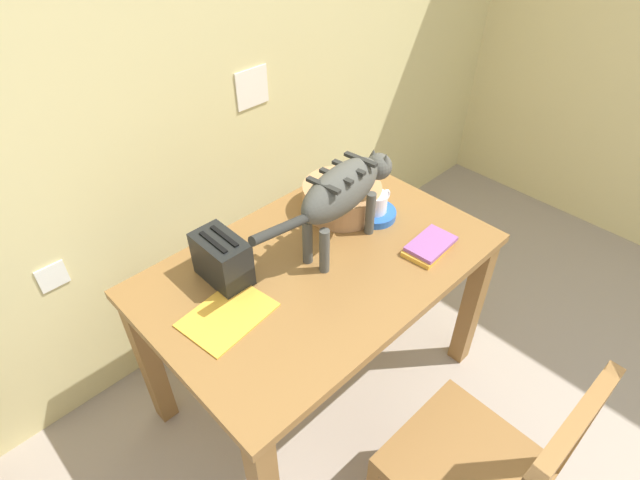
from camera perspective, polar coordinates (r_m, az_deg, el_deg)
The scene contains 10 objects.
wall_rear at distance 1.97m, azimuth -18.03°, elevation 16.80°, with size 4.98×0.11×2.50m.
dining_table at distance 1.88m, azimuth 0.00°, elevation -4.55°, with size 1.25×0.80×0.74m.
cat at distance 1.74m, azimuth 2.71°, elevation 5.59°, with size 0.71×0.18×0.34m.
saucer_bowl at distance 2.02m, azimuth 6.21°, elevation 2.98°, with size 0.17×0.17×0.03m, color blue.
coffee_mug at distance 1.99m, azimuth 6.37°, elevation 4.28°, with size 0.13×0.09×0.08m.
magazine at distance 1.65m, azimuth -10.42°, elevation -8.35°, with size 0.28×0.21×0.01m, color gold.
book_stack at distance 1.89m, azimuth 12.28°, elevation -0.69°, with size 0.21×0.14×0.03m.
wicker_basket at distance 2.03m, azimuth 2.50°, elevation 4.89°, with size 0.32×0.32×0.11m.
toaster at distance 1.72m, azimuth -11.04°, elevation -2.13°, with size 0.12×0.20×0.18m.
wooden_chair_near at distance 1.73m, azimuth 17.49°, elevation -23.78°, with size 0.43×0.43×0.94m.
Camera 1 is at (-0.80, 0.55, 1.96)m, focal length 28.23 mm.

